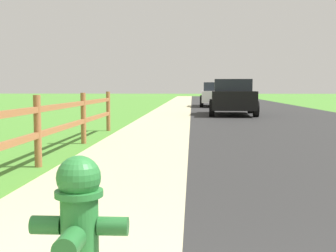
{
  "coord_description": "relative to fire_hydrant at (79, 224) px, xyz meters",
  "views": [
    {
      "loc": [
        0.07,
        -0.93,
        1.2
      ],
      "look_at": [
        -0.41,
        7.67,
        0.44
      ],
      "focal_mm": 46.75,
      "sensor_mm": 36.0,
      "label": 1
    }
  ],
  "objects": [
    {
      "name": "grass_verge",
      "position": [
        -3.93,
        25.55,
        -0.43
      ],
      "size": [
        5.0,
        66.0,
        0.0
      ],
      "primitive_type": "cube",
      "color": "#49872F",
      "rests_on": "ground"
    },
    {
      "name": "parked_suv_black",
      "position": [
        2.41,
        17.12,
        0.36
      ],
      "size": [
        2.16,
        4.33,
        1.57
      ],
      "color": "black",
      "rests_on": "ground"
    },
    {
      "name": "curb_concrete",
      "position": [
        -2.43,
        25.55,
        -0.43
      ],
      "size": [
        6.0,
        66.0,
        0.01
      ],
      "primitive_type": "cube",
      "color": "#BBB28A",
      "rests_on": "ground"
    },
    {
      "name": "rail_fence",
      "position": [
        -1.68,
        4.02,
        0.21
      ],
      "size": [
        0.11,
        11.19,
        1.09
      ],
      "color": "#925E35",
      "rests_on": "ground"
    },
    {
      "name": "road_asphalt",
      "position": [
        4.07,
        25.55,
        -0.43
      ],
      "size": [
        7.0,
        66.0,
        0.01
      ],
      "primitive_type": "cube",
      "color": "#282828",
      "rests_on": "ground"
    },
    {
      "name": "parked_car_white",
      "position": [
        2.22,
        25.77,
        0.35
      ],
      "size": [
        2.26,
        5.0,
        1.52
      ],
      "color": "white",
      "rests_on": "ground"
    },
    {
      "name": "fire_hydrant",
      "position": [
        0.0,
        0.0,
        0.0
      ],
      "size": [
        0.56,
        0.46,
        0.82
      ],
      "color": "#287233",
      "rests_on": "ground"
    },
    {
      "name": "ground_plane",
      "position": [
        0.57,
        23.55,
        -0.43
      ],
      "size": [
        120.0,
        120.0,
        0.0
      ],
      "primitive_type": "plane",
      "color": "#49872F"
    }
  ]
}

